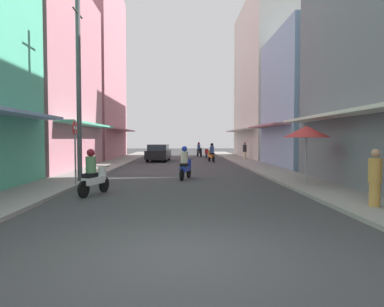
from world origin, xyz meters
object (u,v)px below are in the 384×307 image
at_px(motorbike_blue, 185,164).
at_px(parked_car, 159,153).
at_px(motorbike_black, 199,150).
at_px(motorbike_white, 94,174).
at_px(motorbike_orange, 211,154).
at_px(street_sign_no_entry, 75,144).
at_px(motorbike_red, 206,153).
at_px(pedestrian_crossing, 375,180).
at_px(pedestrian_midway, 245,151).
at_px(vendor_umbrella, 306,132).
at_px(utility_pole, 79,90).

distance_m(motorbike_blue, parked_car, 13.41).
distance_m(motorbike_black, parked_car, 8.51).
bearing_deg(motorbike_white, motorbike_orange, 71.88).
xyz_separation_m(motorbike_white, street_sign_no_entry, (-1.27, 2.13, 1.01)).
relative_size(motorbike_red, motorbike_black, 1.02).
distance_m(motorbike_white, pedestrian_crossing, 8.55).
height_order(motorbike_blue, motorbike_black, same).
relative_size(pedestrian_crossing, pedestrian_midway, 1.00).
bearing_deg(vendor_umbrella, street_sign_no_entry, 178.02).
xyz_separation_m(pedestrian_crossing, utility_pole, (-9.45, 5.82, 3.15)).
relative_size(motorbike_white, pedestrian_crossing, 1.06).
bearing_deg(motorbike_red, motorbike_orange, -90.15).
bearing_deg(utility_pole, motorbike_red, 70.73).
height_order(motorbike_white, motorbike_red, motorbike_white).
distance_m(motorbike_white, motorbike_blue, 5.48).
height_order(motorbike_blue, vendor_umbrella, vendor_umbrella).
height_order(pedestrian_crossing, utility_pole, utility_pole).
xyz_separation_m(motorbike_black, vendor_umbrella, (3.04, -23.47, 1.49)).
bearing_deg(vendor_umbrella, motorbike_white, -167.15).
bearing_deg(motorbike_white, motorbike_black, 79.03).
relative_size(motorbike_black, utility_pole, 0.23).
xyz_separation_m(motorbike_white, motorbike_black, (4.90, 25.28, 0.00)).
distance_m(motorbike_white, vendor_umbrella, 8.27).
xyz_separation_m(motorbike_blue, pedestrian_midway, (5.50, 14.41, 0.12)).
bearing_deg(pedestrian_midway, motorbike_red, 130.55).
bearing_deg(street_sign_no_entry, utility_pole, 96.26).
height_order(pedestrian_crossing, pedestrian_midway, pedestrian_midway).
distance_m(pedestrian_crossing, utility_pole, 11.54).
height_order(motorbike_blue, pedestrian_midway, pedestrian_midway).
xyz_separation_m(pedestrian_crossing, pedestrian_midway, (0.57, 21.67, 0.00)).
xyz_separation_m(motorbike_white, pedestrian_crossing, (8.09, -2.78, 0.12)).
bearing_deg(motorbike_black, motorbike_orange, -86.27).
xyz_separation_m(motorbike_orange, motorbike_red, (0.02, 5.92, -0.20)).
bearing_deg(street_sign_no_entry, pedestrian_midway, 59.37).
bearing_deg(motorbike_black, parked_car, -117.23).
bearing_deg(street_sign_no_entry, motorbike_red, 71.78).
bearing_deg(street_sign_no_entry, motorbike_blue, 28.04).
height_order(pedestrian_midway, street_sign_no_entry, street_sign_no_entry).
xyz_separation_m(motorbike_orange, pedestrian_crossing, (2.63, -19.47, 0.12)).
distance_m(vendor_umbrella, utility_pole, 9.55).
bearing_deg(pedestrian_crossing, pedestrian_midway, 88.50).
relative_size(pedestrian_crossing, vendor_umbrella, 0.68).
bearing_deg(utility_pole, motorbike_orange, 63.43).
height_order(motorbike_orange, motorbike_red, motorbike_orange).
height_order(pedestrian_crossing, street_sign_no_entry, street_sign_no_entry).
distance_m(pedestrian_midway, utility_pole, 19.02).
relative_size(motorbike_black, pedestrian_crossing, 1.08).
relative_size(motorbike_red, vendor_umbrella, 0.75).
bearing_deg(motorbike_white, motorbike_red, 76.39).
distance_m(motorbike_blue, motorbike_black, 20.87).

